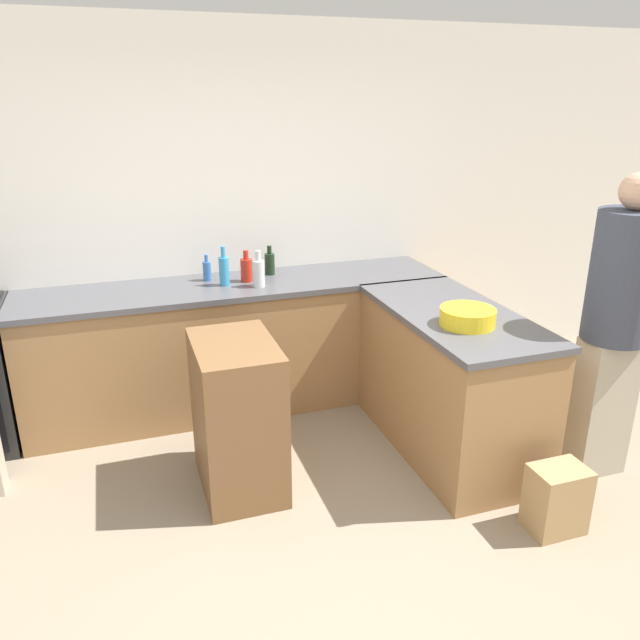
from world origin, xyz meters
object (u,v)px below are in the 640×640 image
Objects in this scene: vinegar_bottle_clear at (259,272)px; paper_bag at (557,499)px; wine_bottle_dark at (270,263)px; hot_sauce_bottle at (246,269)px; person_at_peninsula at (616,321)px; island_table at (238,416)px; mixing_bowl at (467,317)px; water_bottle_blue at (207,270)px; dish_soap_bottle at (224,270)px.

paper_bag is (1.15, -1.84, -0.85)m from vinegar_bottle_clear.
wine_bottle_dark is 0.96× the size of hot_sauce_bottle.
person_at_peninsula reaches higher than wine_bottle_dark.
wine_bottle_dark is (0.51, 1.18, 0.57)m from island_table.
wine_bottle_dark is at bearing 61.65° from vinegar_bottle_clear.
hot_sauce_bottle is at bearing 109.16° from vinegar_bottle_clear.
vinegar_bottle_clear reaches higher than hot_sauce_bottle.
mixing_bowl is 0.18× the size of person_at_peninsula.
mixing_bowl is at bearing -59.92° from wine_bottle_dark.
hot_sauce_bottle reaches higher than water_bottle_blue.
wine_bottle_dark is at bearing 1.28° from water_bottle_blue.
mixing_bowl reaches higher than island_table.
island_table is 1.30m from water_bottle_blue.
water_bottle_blue is at bearing 156.55° from hot_sauce_bottle.
dish_soap_bottle is at bearing 154.27° from vinegar_bottle_clear.
water_bottle_blue is at bearing 139.85° from vinegar_bottle_clear.
mixing_bowl is at bearing 158.37° from person_at_peninsula.
water_bottle_blue is at bearing 140.35° from person_at_peninsula.
hot_sauce_bottle is (0.17, 0.05, -0.02)m from dish_soap_bottle.
island_table is at bearing -92.09° from water_bottle_blue.
vinegar_bottle_clear is (0.36, 0.90, 0.58)m from island_table.
hot_sauce_bottle reaches higher than paper_bag.
dish_soap_bottle is at bearing -59.18° from water_bottle_blue.
dish_soap_bottle is 0.74× the size of paper_bag.
dish_soap_bottle is 0.17m from hot_sauce_bottle.
dish_soap_bottle reaches higher than paper_bag.
water_bottle_blue is (-1.28, 1.40, 0.02)m from mixing_bowl.
dish_soap_bottle is 0.15× the size of person_at_peninsula.
person_at_peninsula reaches higher than mixing_bowl.
island_table is 3.28× the size of dish_soap_bottle.
island_table is at bearing -113.21° from wine_bottle_dark.
dish_soap_bottle is 2.53m from paper_bag.
vinegar_bottle_clear is at bearing -118.35° from wine_bottle_dark.
water_bottle_blue is (-0.10, 0.16, -0.04)m from dish_soap_bottle.
mixing_bowl is 0.86× the size of paper_bag.
dish_soap_bottle is 1.09× the size of vinegar_bottle_clear.
vinegar_bottle_clear is 2.26m from person_at_peninsula.
dish_soap_bottle is 1.28× the size of wine_bottle_dark.
person_at_peninsula reaches higher than dish_soap_bottle.
paper_bag is (1.46, -2.11, -0.83)m from water_bottle_blue.
vinegar_bottle_clear is 0.14× the size of person_at_peninsula.
wine_bottle_dark is 2.34m from person_at_peninsula.
island_table is 3.57× the size of vinegar_bottle_clear.
dish_soap_bottle is at bearing 133.73° from mixing_bowl.
dish_soap_bottle is 0.24m from vinegar_bottle_clear.
wine_bottle_dark is (-0.81, 1.41, 0.03)m from mixing_bowl.
person_at_peninsula is (1.74, -1.44, -0.06)m from vinegar_bottle_clear.
person_at_peninsula reaches higher than water_bottle_blue.
mixing_bowl is 1.63m from wine_bottle_dark.
vinegar_bottle_clear is (0.31, -0.27, 0.03)m from water_bottle_blue.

